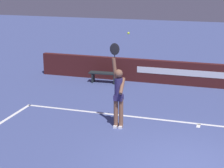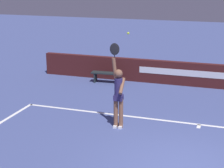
% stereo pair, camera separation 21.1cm
% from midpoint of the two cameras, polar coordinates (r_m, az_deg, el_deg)
% --- Properties ---
extents(court_lines, '(11.62, 5.58, 0.00)m').
position_cam_midpoint_polar(court_lines, '(9.29, 11.84, -11.96)').
color(court_lines, white).
rests_on(court_lines, ground).
extents(back_wall, '(14.51, 0.25, 0.96)m').
position_cam_midpoint_polar(back_wall, '(15.56, 15.10, 1.18)').
color(back_wall, '#3E1717').
rests_on(back_wall, ground).
extents(tennis_player, '(0.45, 0.48, 2.50)m').
position_cam_midpoint_polar(tennis_player, '(10.90, 1.50, -1.42)').
color(tennis_player, brown).
rests_on(tennis_player, ground).
extents(tennis_ball, '(0.07, 0.07, 0.07)m').
position_cam_midpoint_polar(tennis_ball, '(10.29, 3.04, 7.63)').
color(tennis_ball, '#C5E332').
extents(courtside_bench_near, '(1.26, 0.43, 0.45)m').
position_cam_midpoint_polar(courtside_bench_near, '(15.74, -0.49, 1.36)').
color(courtside_bench_near, black).
rests_on(courtside_bench_near, ground).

